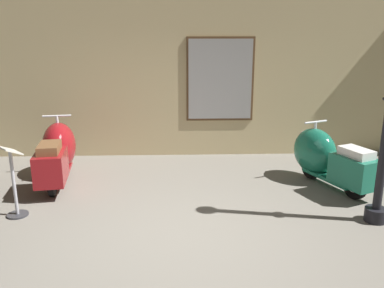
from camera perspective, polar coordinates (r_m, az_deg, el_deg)
ground_plane at (r=5.00m, az=-1.73°, el=-13.15°), size 60.00×60.00×0.00m
showroom_back_wall at (r=7.88m, az=-0.64°, el=12.05°), size 18.00×0.63×3.82m
scooter_0 at (r=7.02m, az=-18.32°, el=-1.14°), size 0.70×1.74×1.04m
scooter_1 at (r=6.81m, az=18.15°, el=-1.82°), size 1.05×1.67×0.99m
info_stanchion at (r=5.90m, az=-23.54°, el=-5.59°), size 0.38×0.39×0.98m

